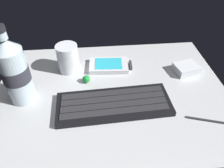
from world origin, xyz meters
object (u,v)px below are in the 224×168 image
object	(u,v)px
juice_cup	(68,59)
trackball_mouse	(86,79)
charger_block	(186,68)
stylus_pen	(207,120)
water_bottle	(15,71)
handheld_device	(111,65)
keyboard	(114,104)

from	to	relation	value
juice_cup	trackball_mouse	distance (cm)	8.74
charger_block	stylus_pen	bearing A→B (deg)	-95.09
stylus_pen	trackball_mouse	bearing A→B (deg)	166.70
juice_cup	water_bottle	size ratio (longest dim) A/B	0.41
handheld_device	trackball_mouse	xyz separation A→B (cm)	(-7.66, -6.49, 0.37)
handheld_device	juice_cup	xyz separation A→B (cm)	(-12.84, -0.03, 3.18)
trackball_mouse	charger_block	bearing A→B (deg)	3.85
trackball_mouse	stylus_pen	size ratio (longest dim) A/B	0.23
keyboard	stylus_pen	distance (cm)	22.90
trackball_mouse	stylus_pen	bearing A→B (deg)	-30.64
keyboard	water_bottle	bearing A→B (deg)	166.78
water_bottle	stylus_pen	world-z (taller)	water_bottle
juice_cup	charger_block	world-z (taller)	juice_cup
handheld_device	water_bottle	world-z (taller)	water_bottle
keyboard	trackball_mouse	world-z (taller)	trackball_mouse
handheld_device	charger_block	bearing A→B (deg)	-11.02
keyboard	water_bottle	xyz separation A→B (cm)	(-23.50, 5.52, 8.20)
handheld_device	juice_cup	distance (cm)	13.23
keyboard	handheld_device	xyz separation A→B (cm)	(0.76, 16.72, -0.08)
keyboard	charger_block	size ratio (longest dim) A/B	4.21
juice_cup	charger_block	size ratio (longest dim) A/B	1.21
juice_cup	trackball_mouse	world-z (taller)	juice_cup
keyboard	water_bottle	size ratio (longest dim) A/B	1.42
keyboard	charger_block	bearing A→B (deg)	27.54
keyboard	handheld_device	world-z (taller)	keyboard
charger_block	trackball_mouse	size ratio (longest dim) A/B	3.18
juice_cup	stylus_pen	xyz separation A→B (cm)	(33.94, -23.49, -3.56)
keyboard	charger_block	world-z (taller)	charger_block
handheld_device	trackball_mouse	distance (cm)	10.05
keyboard	trackball_mouse	size ratio (longest dim) A/B	13.39
juice_cup	charger_block	distance (cm)	36.01
water_bottle	stylus_pen	size ratio (longest dim) A/B	2.19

